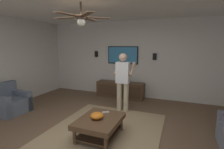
{
  "coord_description": "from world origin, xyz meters",
  "views": [
    {
      "loc": [
        -2.82,
        -1.53,
        1.85
      ],
      "look_at": [
        0.68,
        -0.14,
        1.2
      ],
      "focal_mm": 27.23,
      "sensor_mm": 36.0,
      "label": 1
    }
  ],
  "objects": [
    {
      "name": "ground_plane",
      "position": [
        0.0,
        0.0,
        0.0
      ],
      "size": [
        7.86,
        7.86,
        0.0
      ],
      "primitive_type": "plane",
      "color": "brown"
    },
    {
      "name": "ceiling_fan",
      "position": [
        0.19,
        0.32,
        2.38
      ],
      "size": [
        1.2,
        1.09,
        0.46
      ],
      "color": "#4C3828"
    },
    {
      "name": "media_console",
      "position": [
        2.79,
        0.38,
        0.28
      ],
      "size": [
        0.45,
        1.7,
        0.55
      ],
      "rotation": [
        0.0,
        0.0,
        3.14
      ],
      "color": "#513823",
      "rests_on": "ground"
    },
    {
      "name": "wall_back_tv",
      "position": [
        3.12,
        0.0,
        1.35
      ],
      "size": [
        0.1,
        6.75,
        2.7
      ],
      "primitive_type": "cube",
      "color": "silver",
      "rests_on": "ground"
    },
    {
      "name": "area_rug",
      "position": [
        0.27,
        -0.11,
        0.01
      ],
      "size": [
        2.79,
        2.34,
        0.01
      ],
      "primitive_type": "cube",
      "color": "#9E8460",
      "rests_on": "ground"
    },
    {
      "name": "person_standing",
      "position": [
        1.58,
        -0.11,
        0.93
      ],
      "size": [
        0.54,
        0.54,
        1.64
      ],
      "rotation": [
        0.0,
        0.0,
        0.02
      ],
      "color": "#C6B793",
      "rests_on": "ground"
    },
    {
      "name": "wall_speaker_right",
      "position": [
        3.04,
        1.45,
        1.52
      ],
      "size": [
        0.06,
        0.12,
        0.22
      ],
      "primitive_type": "cube",
      "color": "black"
    },
    {
      "name": "bowl",
      "position": [
        0.05,
        -0.06,
        0.46
      ],
      "size": [
        0.26,
        0.26,
        0.12
      ],
      "primitive_type": "ellipsoid",
      "color": "orange",
      "rests_on": "coffee_table"
    },
    {
      "name": "vase_round",
      "position": [
        2.75,
        0.25,
        0.66
      ],
      "size": [
        0.22,
        0.22,
        0.22
      ],
      "primitive_type": "sphere",
      "color": "gold",
      "rests_on": "media_console"
    },
    {
      "name": "wall_speaker_left",
      "position": [
        3.04,
        -0.75,
        1.47
      ],
      "size": [
        0.06,
        0.12,
        0.22
      ],
      "primitive_type": "cube",
      "color": "black"
    },
    {
      "name": "remote_white",
      "position": [
        0.38,
        -0.11,
        0.41
      ],
      "size": [
        0.12,
        0.15,
        0.02
      ],
      "primitive_type": "cube",
      "rotation": [
        0.0,
        0.0,
        2.16
      ],
      "color": "white",
      "rests_on": "coffee_table"
    },
    {
      "name": "armchair",
      "position": [
        0.3,
        2.77,
        0.28
      ],
      "size": [
        0.83,
        0.84,
        0.82
      ],
      "rotation": [
        0.0,
        0.0,
        -1.6
      ],
      "color": "slate",
      "rests_on": "ground"
    },
    {
      "name": "tv",
      "position": [
        3.03,
        0.38,
        1.5
      ],
      "size": [
        0.05,
        1.12,
        0.63
      ],
      "rotation": [
        0.0,
        0.0,
        3.14
      ],
      "color": "black"
    },
    {
      "name": "coffee_table",
      "position": [
        0.07,
        -0.11,
        0.3
      ],
      "size": [
        1.0,
        0.8,
        0.4
      ],
      "color": "#513823",
      "rests_on": "ground"
    }
  ]
}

